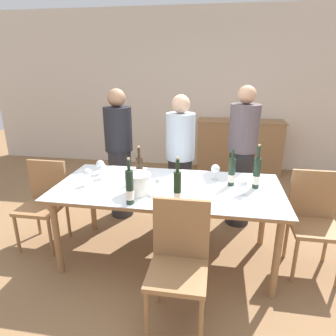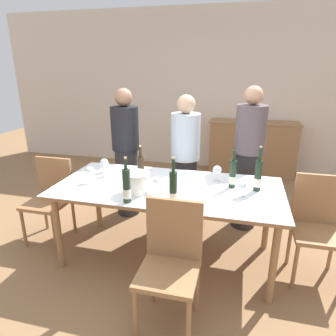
{
  "view_description": "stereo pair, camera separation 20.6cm",
  "coord_description": "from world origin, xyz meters",
  "px_view_note": "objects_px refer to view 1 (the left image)",
  "views": [
    {
      "loc": [
        0.43,
        -2.55,
        1.84
      ],
      "look_at": [
        0.0,
        0.0,
        0.95
      ],
      "focal_mm": 32.0,
      "sensor_mm": 36.0,
      "label": 1
    },
    {
      "loc": [
        0.63,
        -2.51,
        1.84
      ],
      "look_at": [
        0.0,
        0.0,
        0.95
      ],
      "focal_mm": 32.0,
      "sensor_mm": 36.0,
      "label": 2
    }
  ],
  "objects_px": {
    "wine_glass_1": "(242,185)",
    "person_guest_right": "(242,159)",
    "wine_bottle_4": "(232,173)",
    "wine_glass_0": "(158,182)",
    "wine_glass_5": "(215,169)",
    "chair_left_end": "(45,198)",
    "chair_right_end": "(314,215)",
    "ice_bucket": "(138,183)",
    "wine_glass_3": "(100,165)",
    "dining_table": "(168,193)",
    "person_host": "(120,155)",
    "wine_glass_4": "(103,169)",
    "person_guest_left": "(180,162)",
    "wine_glass_2": "(87,173)",
    "wine_bottle_2": "(139,170)",
    "sideboard_cabinet": "(239,147)",
    "chair_near_front": "(179,256)",
    "wine_bottle_3": "(177,190)",
    "wine_bottle_0": "(257,173)",
    "wine_bottle_1": "(130,188)"
  },
  "relations": [
    {
      "from": "wine_glass_5",
      "to": "chair_left_end",
      "type": "bearing_deg",
      "value": -175.09
    },
    {
      "from": "wine_bottle_4",
      "to": "wine_glass_0",
      "type": "xyz_separation_m",
      "value": [
        -0.64,
        -0.3,
        -0.02
      ]
    },
    {
      "from": "wine_glass_1",
      "to": "person_guest_right",
      "type": "height_order",
      "value": "person_guest_right"
    },
    {
      "from": "wine_glass_2",
      "to": "wine_glass_3",
      "type": "height_order",
      "value": "wine_glass_2"
    },
    {
      "from": "wine_glass_0",
      "to": "person_guest_left",
      "type": "height_order",
      "value": "person_guest_left"
    },
    {
      "from": "dining_table",
      "to": "person_host",
      "type": "distance_m",
      "value": 1.1
    },
    {
      "from": "ice_bucket",
      "to": "person_guest_left",
      "type": "height_order",
      "value": "person_guest_left"
    },
    {
      "from": "wine_bottle_0",
      "to": "wine_bottle_1",
      "type": "bearing_deg",
      "value": -153.76
    },
    {
      "from": "wine_bottle_2",
      "to": "dining_table",
      "type": "bearing_deg",
      "value": -15.74
    },
    {
      "from": "wine_glass_1",
      "to": "wine_bottle_2",
      "type": "bearing_deg",
      "value": 170.61
    },
    {
      "from": "dining_table",
      "to": "wine_bottle_2",
      "type": "distance_m",
      "value": 0.35
    },
    {
      "from": "wine_bottle_2",
      "to": "wine_bottle_4",
      "type": "bearing_deg",
      "value": 2.79
    },
    {
      "from": "wine_bottle_0",
      "to": "person_host",
      "type": "height_order",
      "value": "person_host"
    },
    {
      "from": "chair_right_end",
      "to": "person_guest_right",
      "type": "height_order",
      "value": "person_guest_right"
    },
    {
      "from": "dining_table",
      "to": "wine_glass_3",
      "type": "bearing_deg",
      "value": 163.34
    },
    {
      "from": "chair_near_front",
      "to": "chair_right_end",
      "type": "xyz_separation_m",
      "value": [
        1.14,
        0.81,
        0.01
      ]
    },
    {
      "from": "sideboard_cabinet",
      "to": "wine_bottle_4",
      "type": "relative_size",
      "value": 4.24
    },
    {
      "from": "wine_glass_2",
      "to": "person_guest_left",
      "type": "height_order",
      "value": "person_guest_left"
    },
    {
      "from": "wine_bottle_4",
      "to": "wine_glass_2",
      "type": "relative_size",
      "value": 2.22
    },
    {
      "from": "sideboard_cabinet",
      "to": "wine_bottle_3",
      "type": "relative_size",
      "value": 3.63
    },
    {
      "from": "dining_table",
      "to": "wine_glass_0",
      "type": "relative_size",
      "value": 14.17
    },
    {
      "from": "dining_table",
      "to": "chair_left_end",
      "type": "bearing_deg",
      "value": 176.37
    },
    {
      "from": "wine_bottle_3",
      "to": "wine_glass_2",
      "type": "relative_size",
      "value": 2.6
    },
    {
      "from": "wine_bottle_2",
      "to": "sideboard_cabinet",
      "type": "bearing_deg",
      "value": 67.38
    },
    {
      "from": "sideboard_cabinet",
      "to": "chair_left_end",
      "type": "relative_size",
      "value": 1.66
    },
    {
      "from": "wine_glass_5",
      "to": "person_host",
      "type": "distance_m",
      "value": 1.3
    },
    {
      "from": "wine_bottle_2",
      "to": "chair_near_front",
      "type": "xyz_separation_m",
      "value": [
        0.5,
        -0.8,
        -0.35
      ]
    },
    {
      "from": "wine_glass_2",
      "to": "person_guest_left",
      "type": "xyz_separation_m",
      "value": [
        0.77,
        0.83,
        -0.11
      ]
    },
    {
      "from": "chair_near_front",
      "to": "chair_right_end",
      "type": "bearing_deg",
      "value": 35.38
    },
    {
      "from": "wine_bottle_0",
      "to": "ice_bucket",
      "type": "bearing_deg",
      "value": -163.63
    },
    {
      "from": "ice_bucket",
      "to": "wine_bottle_3",
      "type": "bearing_deg",
      "value": -26.83
    },
    {
      "from": "person_guest_right",
      "to": "person_guest_left",
      "type": "bearing_deg",
      "value": -172.59
    },
    {
      "from": "wine_bottle_3",
      "to": "wine_glass_2",
      "type": "bearing_deg",
      "value": 160.77
    },
    {
      "from": "wine_bottle_1",
      "to": "person_guest_left",
      "type": "relative_size",
      "value": 0.25
    },
    {
      "from": "wine_glass_5",
      "to": "chair_near_front",
      "type": "bearing_deg",
      "value": -103.18
    },
    {
      "from": "sideboard_cabinet",
      "to": "wine_bottle_2",
      "type": "xyz_separation_m",
      "value": [
        -1.11,
        -2.67,
        0.42
      ]
    },
    {
      "from": "wine_bottle_4",
      "to": "chair_left_end",
      "type": "height_order",
      "value": "wine_bottle_4"
    },
    {
      "from": "wine_bottle_4",
      "to": "chair_right_end",
      "type": "height_order",
      "value": "wine_bottle_4"
    },
    {
      "from": "wine_bottle_0",
      "to": "wine_bottle_4",
      "type": "distance_m",
      "value": 0.22
    },
    {
      "from": "wine_glass_4",
      "to": "person_guest_right",
      "type": "xyz_separation_m",
      "value": [
        1.4,
        0.73,
        -0.05
      ]
    },
    {
      "from": "wine_bottle_2",
      "to": "wine_bottle_3",
      "type": "bearing_deg",
      "value": -47.66
    },
    {
      "from": "wine_bottle_2",
      "to": "wine_glass_4",
      "type": "height_order",
      "value": "wine_bottle_2"
    },
    {
      "from": "wine_bottle_0",
      "to": "wine_glass_5",
      "type": "height_order",
      "value": "wine_bottle_0"
    },
    {
      "from": "wine_glass_2",
      "to": "chair_near_front",
      "type": "distance_m",
      "value": 1.2
    },
    {
      "from": "wine_glass_0",
      "to": "person_guest_left",
      "type": "xyz_separation_m",
      "value": [
        0.08,
        0.92,
        -0.1
      ]
    },
    {
      "from": "sideboard_cabinet",
      "to": "wine_glass_1",
      "type": "xyz_separation_m",
      "value": [
        -0.16,
        -2.83,
        0.39
      ]
    },
    {
      "from": "ice_bucket",
      "to": "wine_glass_3",
      "type": "xyz_separation_m",
      "value": [
        -0.51,
        0.43,
        0.0
      ]
    },
    {
      "from": "dining_table",
      "to": "wine_glass_2",
      "type": "height_order",
      "value": "wine_glass_2"
    },
    {
      "from": "wine_bottle_1",
      "to": "wine_glass_2",
      "type": "distance_m",
      "value": 0.61
    },
    {
      "from": "dining_table",
      "to": "chair_near_front",
      "type": "distance_m",
      "value": 0.77
    }
  ]
}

